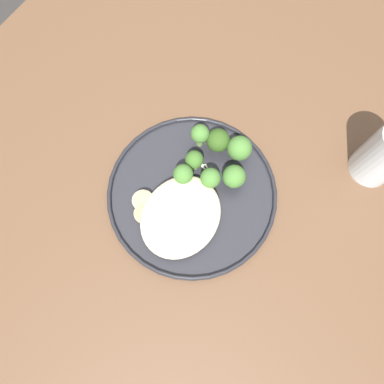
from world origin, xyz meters
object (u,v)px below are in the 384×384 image
Objects in this scene: broccoli_floret_near_rim at (210,178)px; broccoli_floret_split_head at (218,141)px; dinner_plate at (192,194)px; broccoli_floret_small_sprig at (239,148)px; seared_scallop_rear_pale at (174,238)px; broccoli_floret_rear_charred at (182,173)px; broccoli_floret_tall_stalk at (195,158)px; seared_scallop_half_hidden at (155,233)px; broccoli_floret_center_pile at (200,134)px; seared_scallop_right_edge at (143,201)px; seared_scallop_tilted_round at (144,214)px; seared_scallop_tiny_bay at (183,221)px; broccoli_floret_left_leaning at (234,177)px; water_glass at (384,156)px.

broccoli_floret_split_head is (0.06, 0.03, -0.00)m from broccoli_floret_near_rim.
dinner_plate is 0.11m from broccoli_floret_small_sprig.
broccoli_floret_rear_charred is (0.09, 0.05, 0.02)m from seared_scallop_rear_pale.
broccoli_floret_near_rim is 1.07× the size of broccoli_floret_tall_stalk.
dinner_plate is 0.09m from seared_scallop_half_hidden.
broccoli_floret_center_pile is 1.00× the size of broccoli_floret_small_sprig.
seared_scallop_tilted_round is at bearing -141.44° from seared_scallop_right_edge.
seared_scallop_tilted_round reaches higher than seared_scallop_tiny_bay.
broccoli_floret_rear_charred reaches higher than dinner_plate.
dinner_plate is 0.08m from seared_scallop_rear_pale.
broccoli_floret_center_pile is 0.03m from broccoli_floret_split_head.
broccoli_floret_small_sprig reaches higher than broccoli_floret_left_leaning.
broccoli_floret_split_head is at bearing 9.47° from seared_scallop_rear_pale.
seared_scallop_rear_pale and seared_scallop_tilted_round have the same top height.
dinner_plate is at bearing 153.26° from broccoli_floret_near_rim.
dinner_plate is 9.29× the size of seared_scallop_tilted_round.
seared_scallop_tiny_bay is 0.15m from broccoli_floret_center_pile.
broccoli_floret_tall_stalk reaches higher than seared_scallop_right_edge.
broccoli_floret_small_sprig is at bearing -9.86° from broccoli_floret_near_rim.
broccoli_floret_rear_charred is (-0.09, 0.06, 0.00)m from broccoli_floret_small_sprig.
broccoli_floret_near_rim reaches higher than broccoli_floret_tall_stalk.
broccoli_floret_tall_stalk is 0.08m from broccoli_floret_small_sprig.
broccoli_floret_tall_stalk reaches higher than seared_scallop_tiny_bay.
broccoli_floret_split_head is 1.00× the size of broccoli_floret_left_leaning.
seared_scallop_rear_pale is 0.48× the size of broccoli_floret_near_rim.
seared_scallop_tilted_round is at bearing 113.79° from seared_scallop_tiny_bay.
broccoli_floret_near_rim is (0.09, -0.08, 0.02)m from seared_scallop_right_edge.
seared_scallop_tilted_round is at bearing 86.25° from seared_scallop_rear_pale.
broccoli_floret_split_head reaches higher than seared_scallop_half_hidden.
water_glass reaches higher than broccoli_floret_small_sprig.
broccoli_floret_near_rim is at bearing -111.95° from broccoli_floret_tall_stalk.
broccoli_floret_near_rim reaches higher than seared_scallop_half_hidden.
broccoli_floret_near_rim is at bearing -0.49° from seared_scallop_tiny_bay.
seared_scallop_tilted_round is 0.62× the size of broccoli_floret_left_leaning.
broccoli_floret_rear_charred reaches higher than seared_scallop_right_edge.
dinner_plate is at bearing -111.88° from broccoli_floret_rear_charred.
seared_scallop_right_edge is 0.08m from broccoli_floret_rear_charred.
broccoli_floret_left_leaning reaches higher than seared_scallop_rear_pale.
water_glass reaches higher than broccoli_floret_center_pile.
broccoli_floret_split_head is at bearing -11.52° from broccoli_floret_rear_charred.
seared_scallop_half_hidden is 0.59× the size of broccoli_floret_rear_charred.
broccoli_floret_small_sprig is at bearing -2.80° from seared_scallop_rear_pale.
broccoli_floret_small_sprig reaches higher than seared_scallop_right_edge.
seared_scallop_tiny_bay is 0.58× the size of broccoli_floret_left_leaning.
broccoli_floret_left_leaning is at bearing -51.80° from broccoli_floret_near_rim.
broccoli_floret_center_pile reaches higher than broccoli_floret_tall_stalk.
broccoli_floret_rear_charred is (-0.04, 0.00, 0.01)m from broccoli_floret_tall_stalk.
broccoli_floret_small_sprig is at bearing 119.15° from water_glass.
broccoli_floret_small_sprig is (0.05, 0.02, 0.00)m from broccoli_floret_left_leaning.
seared_scallop_tilted_round reaches higher than dinner_plate.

